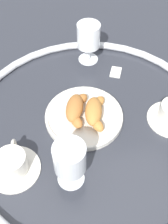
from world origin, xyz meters
TOP-DOWN VIEW (x-y plane):
  - ground_plane at (0.00, 0.00)m, footprint 2.20×2.20m
  - table_chrome_rim at (0.00, 0.00)m, footprint 0.72×0.72m
  - pastry_plate at (-0.03, -0.01)m, footprint 0.23×0.23m
  - croissant_large at (-0.04, -0.04)m, footprint 0.13×0.09m
  - croissant_small at (-0.01, 0.01)m, footprint 0.13×0.09m
  - coffee_cup_far at (0.10, -0.22)m, footprint 0.14×0.14m
  - juice_glass_left at (-0.28, 0.06)m, footprint 0.08×0.08m
  - juice_glass_right at (0.15, -0.09)m, footprint 0.08×0.08m
  - sugar_packet at (-0.19, 0.13)m, footprint 0.06×0.05m

SIDE VIEW (x-z plane):
  - ground_plane at x=0.00m, z-range 0.00..0.00m
  - sugar_packet at x=-0.19m, z-range 0.00..0.01m
  - pastry_plate at x=-0.03m, z-range 0.00..0.02m
  - table_chrome_rim at x=0.00m, z-range 0.00..0.02m
  - coffee_cup_far at x=0.10m, z-range 0.00..0.06m
  - croissant_large at x=-0.04m, z-range 0.02..0.06m
  - croissant_small at x=-0.01m, z-range 0.02..0.06m
  - juice_glass_left at x=-0.28m, z-range 0.02..0.16m
  - juice_glass_right at x=0.15m, z-range 0.02..0.16m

